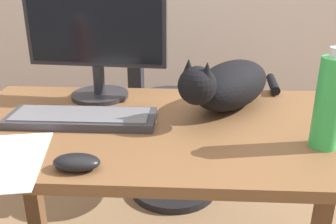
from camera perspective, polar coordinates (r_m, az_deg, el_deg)
desk at (r=1.15m, az=0.89°, el=-7.25°), size 1.32×0.68×0.74m
office_chair at (r=1.95m, az=-0.60°, el=-1.56°), size 0.48×0.48×0.94m
monitor at (r=1.29m, az=-11.08°, el=11.81°), size 0.48×0.20×0.41m
keyboard at (r=1.14m, az=-13.10°, el=-0.82°), size 0.44×0.15×0.03m
cat at (r=1.21m, az=9.35°, el=4.20°), size 0.38×0.52×0.20m
computer_mouse at (r=0.88m, az=-13.87°, el=-7.50°), size 0.11×0.06×0.04m
spray_bottle at (r=1.00m, az=23.56°, el=1.36°), size 0.07×0.07×0.26m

